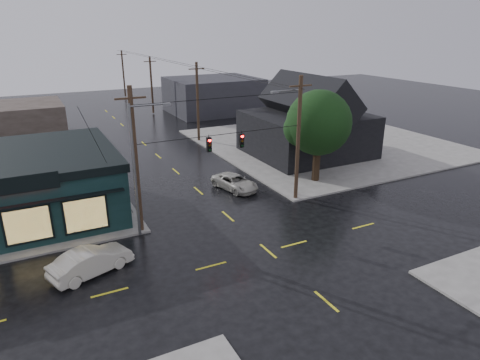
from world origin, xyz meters
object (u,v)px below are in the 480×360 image
corner_tree (319,123)px  suv_silver (235,182)px  sedan_cream (91,261)px  utility_pole_nw (142,231)px  utility_pole_ne (295,199)px

corner_tree → suv_silver: (-7.59, 1.56, -4.86)m
sedan_cream → suv_silver: 15.95m
suv_silver → corner_tree: bearing=-25.0°
suv_silver → utility_pole_nw: bearing=-168.8°
utility_pole_nw → utility_pole_ne: bearing=0.0°
utility_pole_ne → sedan_cream: bearing=-166.6°
corner_tree → utility_pole_nw: size_ratio=0.82×
utility_pole_nw → utility_pole_ne: 13.00m
utility_pole_nw → sedan_cream: 5.76m
utility_pole_nw → utility_pole_ne: size_ratio=1.00×
corner_tree → suv_silver: bearing=168.4°
utility_pole_nw → utility_pole_ne: same height
utility_pole_nw → sedan_cream: (-4.01, -4.06, 0.79)m
corner_tree → utility_pole_ne: corner_tree is taller
sedan_cream → suv_silver: sedan_cream is taller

